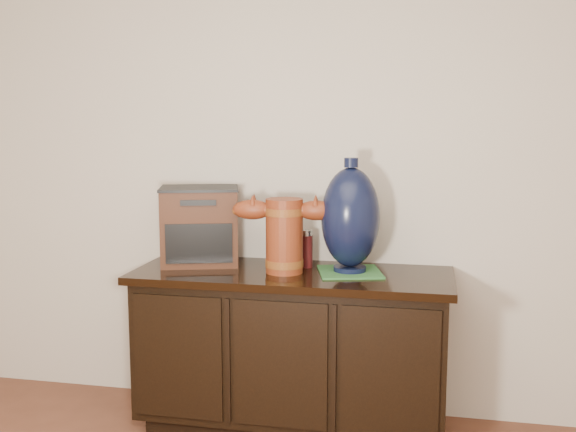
% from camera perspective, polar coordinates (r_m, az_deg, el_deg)
% --- Properties ---
extents(sideboard, '(1.46, 0.56, 0.75)m').
position_cam_1_polar(sideboard, '(3.20, 0.33, -11.17)').
color(sideboard, black).
rests_on(sideboard, ground).
extents(terracotta_vessel, '(0.48, 0.19, 0.34)m').
position_cam_1_polar(terracotta_vessel, '(3.05, -0.31, -1.29)').
color(terracotta_vessel, maroon).
rests_on(terracotta_vessel, sideboard).
extents(tv_radio, '(0.44, 0.39, 0.37)m').
position_cam_1_polar(tv_radio, '(3.28, -7.47, -0.80)').
color(tv_radio, '#3A1C0E').
rests_on(tv_radio, sideboard).
extents(green_mat, '(0.34, 0.34, 0.01)m').
position_cam_1_polar(green_mat, '(3.09, 5.25, -4.73)').
color(green_mat, '#2E6730').
rests_on(green_mat, sideboard).
extents(lamp_base, '(0.32, 0.32, 0.52)m').
position_cam_1_polar(lamp_base, '(3.05, 5.31, -0.15)').
color(lamp_base, black).
rests_on(lamp_base, green_mat).
extents(spray_can, '(0.06, 0.06, 0.18)m').
position_cam_1_polar(spray_can, '(3.18, 1.55, -2.81)').
color(spray_can, '#621012').
rests_on(spray_can, sideboard).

